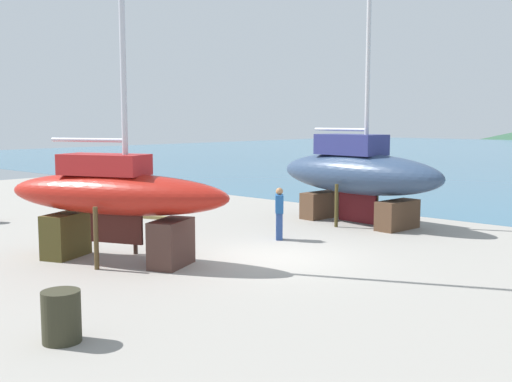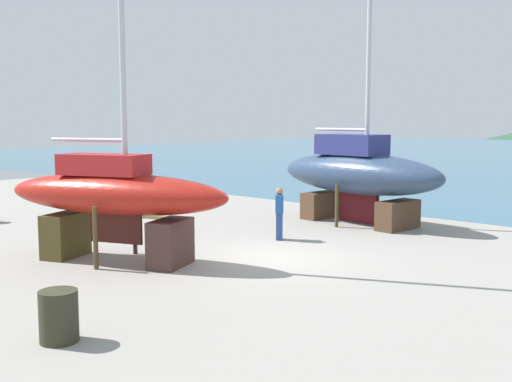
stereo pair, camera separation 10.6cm
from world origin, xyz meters
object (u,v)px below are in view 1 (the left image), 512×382
Objects in this scene: sailboat_far_slipway at (357,173)px; sailboat_mid_port at (115,196)px; barrel_blue_faded at (61,317)px; worker at (279,213)px.

sailboat_mid_port is (-1.40, -9.32, -0.07)m from sailboat_far_slipway.
worker is at bearing 107.78° from barrel_blue_faded.
sailboat_far_slipway reaches higher than worker.
sailboat_mid_port is at bearing -93.31° from sailboat_far_slipway.
barrel_blue_faded is at bearing -66.19° from sailboat_mid_port.
sailboat_mid_port is 5.34m from worker.
worker is (1.29, 5.11, -0.89)m from sailboat_mid_port.
sailboat_mid_port is 7.02× the size of worker.
sailboat_mid_port is 13.03× the size of barrel_blue_faded.
sailboat_far_slipway is at bearing 101.96° from barrel_blue_faded.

